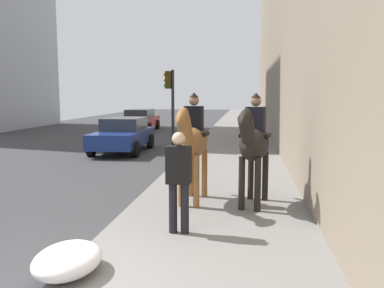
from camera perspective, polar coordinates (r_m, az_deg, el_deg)
mounted_horse_near at (r=8.62m, az=0.08°, el=0.42°), size 2.15×0.68×2.35m
mounted_horse_far at (r=8.43m, az=8.67°, el=0.15°), size 2.13×0.86×2.34m
pedestrian_greeting at (r=6.74m, az=-1.87°, el=-4.46°), size 0.27×0.41×1.70m
car_near_lane at (r=27.41m, az=-7.21°, el=3.45°), size 4.44×2.01×1.44m
car_mid_lane at (r=17.37m, az=-9.62°, el=1.31°), size 4.39×2.07×1.44m
traffic_light_near_curb at (r=16.57m, az=-3.03°, el=6.53°), size 0.20×0.44×3.40m
snow_pile_near at (r=5.68m, az=-17.03°, el=-15.28°), size 1.09×0.84×0.38m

